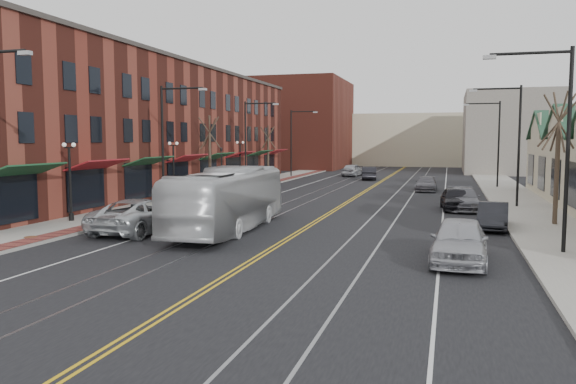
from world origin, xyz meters
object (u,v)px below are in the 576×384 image
Objects in this scene: parked_car_a at (459,241)px; parked_suv at (142,215)px; parked_car_b at (493,216)px; parked_car_c at (463,199)px; parked_car_d at (456,199)px; transit_bus at (228,200)px.

parked_suv is at bearing 171.46° from parked_car_a.
parked_car_b is 0.83× the size of parked_car_c.
parked_car_d is (0.05, 16.30, -0.08)m from parked_car_a.
parked_car_b is at bearing -83.29° from parked_car_c.
parked_car_a is 16.30m from parked_car_d.
transit_bus is 2.30× the size of parked_car_a.
transit_bus is 2.55× the size of parked_car_d.
parked_suv is 20.11m from parked_car_d.
transit_bus is 4.34m from parked_suv.
transit_bus reaches higher than parked_car_a.
parked_suv is at bearing 19.31° from transit_bus.
parked_car_a is at bearing 154.88° from transit_bus.
transit_bus is at bearing -156.63° from parked_car_b.
parked_car_a is 1.19× the size of parked_car_b.
parked_suv is (-3.96, -1.60, -0.74)m from transit_bus.
parked_car_a is at bearing -94.52° from parked_car_c.
parked_suv is at bearing -155.68° from parked_car_b.
parked_car_a is at bearing -94.70° from parked_car_d.
parked_suv is at bearing -141.63° from parked_car_c.
parked_car_b is at bearing 80.97° from parked_car_a.
parked_car_a is (15.00, -2.95, -0.00)m from parked_suv.
parked_car_b is (16.80, 5.80, -0.16)m from parked_suv.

